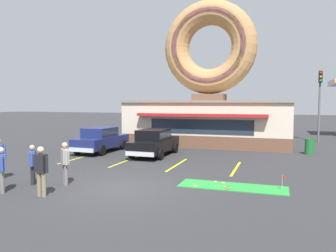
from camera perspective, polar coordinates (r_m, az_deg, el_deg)
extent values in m
plane|color=#2D2D30|center=(12.76, -8.35, -10.53)|extent=(160.00, 160.00, 0.00)
cube|color=brown|center=(25.65, 7.14, -2.09)|extent=(12.00, 6.00, 0.90)
cube|color=beige|center=(25.52, 7.17, 1.48)|extent=(12.00, 6.00, 2.30)
cube|color=gray|center=(25.50, 7.19, 4.25)|extent=(12.30, 6.30, 0.16)
cube|color=#B21E1E|center=(22.29, 5.49, 1.88)|extent=(9.00, 0.60, 0.20)
cube|color=#232D3D|center=(22.61, 5.64, -0.11)|extent=(7.20, 0.03, 1.00)
cube|color=brown|center=(25.50, 7.20, 4.99)|extent=(2.40, 1.80, 0.50)
torus|color=#B27F4C|center=(25.84, 7.28, 13.44)|extent=(7.10, 1.90, 7.10)
torus|color=#D8728C|center=(25.43, 7.08, 13.60)|extent=(6.25, 1.05, 6.24)
cube|color=green|center=(12.90, 11.18, -10.34)|extent=(4.06, 1.27, 0.03)
torus|color=#E5C666|center=(12.74, 4.77, -10.31)|extent=(0.13, 0.13, 0.04)
torus|color=brown|center=(12.47, 10.34, -10.68)|extent=(0.13, 0.13, 0.04)
torus|color=#E5C666|center=(13.31, 9.55, -9.71)|extent=(0.13, 0.13, 0.04)
torus|color=brown|center=(12.88, 10.46, -10.20)|extent=(0.13, 0.13, 0.04)
torus|color=#E5C666|center=(13.46, 8.25, -9.55)|extent=(0.13, 0.13, 0.04)
torus|color=#D17F47|center=(12.71, 9.86, -10.38)|extent=(0.13, 0.13, 0.04)
sphere|color=white|center=(12.74, 8.22, -10.32)|extent=(0.04, 0.04, 0.04)
cylinder|color=silver|center=(12.80, 19.26, -9.28)|extent=(0.01, 0.01, 0.55)
cube|color=red|center=(12.75, 19.56, -8.30)|extent=(0.12, 0.01, 0.08)
cube|color=black|center=(19.89, -2.36, -3.26)|extent=(1.78, 4.41, 0.68)
cube|color=black|center=(19.68, -2.53, -1.46)|extent=(1.57, 2.11, 0.60)
cube|color=#232D3D|center=(19.68, -2.53, -1.41)|extent=(1.59, 2.02, 0.36)
cube|color=silver|center=(22.00, -0.25, -3.17)|extent=(1.67, 0.11, 0.24)
cube|color=silver|center=(17.89, -4.96, -4.89)|extent=(1.67, 0.11, 0.24)
cylinder|color=black|center=(21.52, -3.23, -3.61)|extent=(0.22, 0.64, 0.64)
cylinder|color=black|center=(20.92, 1.25, -3.83)|extent=(0.22, 0.64, 0.64)
cylinder|color=black|center=(19.04, -6.33, -4.65)|extent=(0.22, 0.64, 0.64)
cylinder|color=black|center=(18.37, -1.34, -4.95)|extent=(0.22, 0.64, 0.64)
cube|color=navy|center=(21.78, -11.54, -2.69)|extent=(1.87, 4.44, 0.68)
cube|color=navy|center=(21.59, -11.77, -1.05)|extent=(1.61, 2.14, 0.60)
cube|color=#232D3D|center=(21.59, -11.77, -1.00)|extent=(1.63, 2.06, 0.36)
cube|color=silver|center=(23.72, -8.71, -2.68)|extent=(1.67, 0.14, 0.24)
cube|color=silver|center=(19.96, -14.89, -4.06)|extent=(1.67, 0.14, 0.24)
cylinder|color=black|center=(23.43, -11.61, -3.05)|extent=(0.24, 0.65, 0.64)
cylinder|color=black|center=(22.56, -7.80, -3.28)|extent=(0.24, 0.65, 0.64)
cylinder|color=black|center=(21.18, -15.50, -3.88)|extent=(0.24, 0.65, 0.64)
cylinder|color=black|center=(20.22, -11.43, -4.19)|extent=(0.24, 0.65, 0.64)
cylinder|color=#7F7056|center=(12.11, -20.81, -9.50)|extent=(0.15, 0.15, 0.85)
cylinder|color=#7F7056|center=(12.24, -21.51, -9.37)|extent=(0.15, 0.15, 0.85)
cube|color=black|center=(12.03, -21.25, -6.04)|extent=(0.39, 0.26, 0.62)
cylinder|color=black|center=(11.87, -20.36, -6.30)|extent=(0.10, 0.10, 0.57)
cylinder|color=black|center=(12.20, -22.11, -6.06)|extent=(0.10, 0.10, 0.57)
sphere|color=beige|center=(11.96, -21.31, -3.90)|extent=(0.23, 0.23, 0.23)
cylinder|color=slate|center=(13.64, -17.55, -7.95)|extent=(0.15, 0.15, 0.82)
cylinder|color=slate|center=(13.45, -17.35, -8.12)|extent=(0.15, 0.15, 0.82)
cube|color=gray|center=(13.41, -17.52, -5.06)|extent=(0.44, 0.43, 0.60)
cylinder|color=gray|center=(13.66, -17.76, -5.03)|extent=(0.10, 0.10, 0.55)
cylinder|color=gray|center=(13.18, -17.26, -5.35)|extent=(0.10, 0.10, 0.55)
sphere|color=tan|center=(13.35, -17.56, -3.19)|extent=(0.22, 0.22, 0.22)
cylinder|color=#7F7056|center=(15.49, -27.00, -6.73)|extent=(0.15, 0.15, 0.85)
cylinder|color=#33478C|center=(15.34, -26.54, -4.15)|extent=(0.10, 0.10, 0.57)
cylinder|color=#232328|center=(14.14, -22.41, -7.76)|extent=(0.15, 0.15, 0.77)
cylinder|color=#232328|center=(13.95, -22.52, -7.93)|extent=(0.15, 0.15, 0.77)
cube|color=#33478C|center=(13.93, -22.54, -5.17)|extent=(0.41, 0.45, 0.56)
cylinder|color=#33478C|center=(14.18, -22.40, -5.13)|extent=(0.10, 0.10, 0.52)
cylinder|color=#33478C|center=(13.69, -22.67, -5.46)|extent=(0.10, 0.10, 0.52)
sphere|color=tan|center=(13.87, -22.59, -3.49)|extent=(0.21, 0.21, 0.21)
cylinder|color=slate|center=(13.13, -26.90, -8.72)|extent=(0.15, 0.15, 0.81)
cylinder|color=slate|center=(13.33, -26.95, -8.53)|extent=(0.15, 0.15, 0.81)
cube|color=#33478C|center=(13.10, -27.03, -5.64)|extent=(0.44, 0.43, 0.59)
cylinder|color=#33478C|center=(12.86, -26.95, -5.95)|extent=(0.10, 0.10, 0.54)
cylinder|color=#33478C|center=(13.35, -27.09, -5.60)|extent=(0.10, 0.10, 0.54)
sphere|color=beige|center=(13.03, -27.09, -3.77)|extent=(0.22, 0.22, 0.22)
cylinder|color=#1E662D|center=(22.11, 23.42, -3.34)|extent=(0.56, 0.56, 0.95)
torus|color=#123D1B|center=(22.05, 23.45, -2.11)|extent=(0.57, 0.57, 0.05)
cylinder|color=#595B60|center=(29.18, 24.85, 3.13)|extent=(0.16, 0.16, 5.80)
cube|color=black|center=(29.07, 25.03, 7.76)|extent=(0.28, 0.24, 0.90)
sphere|color=red|center=(28.97, 25.08, 8.37)|extent=(0.18, 0.18, 0.18)
sphere|color=orange|center=(28.95, 25.06, 7.78)|extent=(0.18, 0.18, 0.18)
sphere|color=green|center=(28.93, 25.04, 7.18)|extent=(0.18, 0.18, 0.18)
cube|color=yellow|center=(19.61, -15.50, -5.45)|extent=(0.12, 3.60, 0.01)
cube|color=yellow|center=(18.12, -7.57, -6.13)|extent=(0.12, 3.60, 0.01)
cube|color=yellow|center=(17.03, 1.59, -6.76)|extent=(0.12, 3.60, 0.01)
cube|color=yellow|center=(16.42, 11.73, -7.25)|extent=(0.12, 3.60, 0.01)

